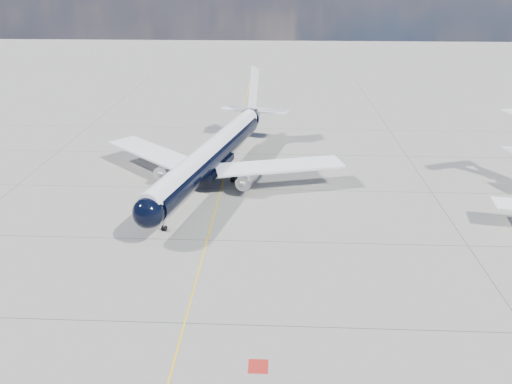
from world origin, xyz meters
TOP-DOWN VIEW (x-y plane):
  - ground at (0.00, 30.00)m, footprint 320.00×320.00m
  - taxiway_centerline at (0.00, 25.00)m, footprint 0.16×160.00m
  - red_marking at (6.80, -10.00)m, footprint 1.60×1.60m
  - main_airliner at (-1.38, 28.64)m, footprint 37.32×46.16m

SIDE VIEW (x-z plane):
  - ground at x=0.00m, z-range 0.00..0.00m
  - taxiway_centerline at x=0.00m, z-range 0.00..0.01m
  - red_marking at x=6.80m, z-range 0.00..0.01m
  - main_airliner at x=-1.38m, z-range -2.56..10.95m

